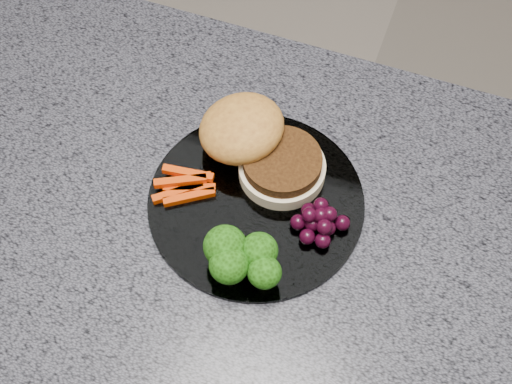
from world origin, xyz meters
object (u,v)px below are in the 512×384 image
grape_bunch (319,221)px  burger (256,144)px  island_cabinet (245,353)px  plate (256,202)px

grape_bunch → burger: bearing=145.9°
island_cabinet → plate: size_ratio=4.62×
grape_bunch → island_cabinet: bearing=-162.8°
burger → grape_bunch: bearing=-31.3°
plate → burger: bearing=110.3°
burger → grape_bunch: size_ratio=2.55×
burger → plate: bearing=-66.9°
plate → grape_bunch: 0.08m
plate → grape_bunch: (0.08, -0.01, 0.02)m
island_cabinet → plate: bearing=77.9°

